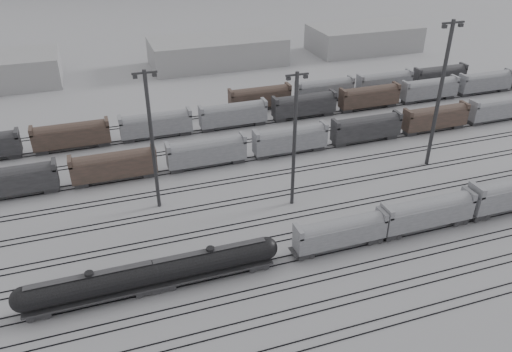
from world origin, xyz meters
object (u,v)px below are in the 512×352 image
object	(u,v)px
tank_car_a	(92,286)
tank_car_b	(211,261)
light_mast_c	(295,138)
hopper_car_a	(340,231)
hopper_car_b	(428,211)

from	to	relation	value
tank_car_a	tank_car_b	size ratio (longest dim) A/B	1.01
tank_car_a	tank_car_b	xyz separation A→B (m)	(15.32, 0.00, -0.02)
tank_car_b	tank_car_a	bearing A→B (deg)	-180.00
tank_car_b	light_mast_c	xyz separation A→B (m)	(17.39, 13.66, 9.37)
tank_car_a	hopper_car_a	bearing A→B (deg)	0.00
tank_car_a	hopper_car_a	distance (m)	34.53
tank_car_a	hopper_car_b	world-z (taller)	hopper_car_b
tank_car_b	light_mast_c	world-z (taller)	light_mast_c
tank_car_a	tank_car_b	distance (m)	15.32
hopper_car_a	hopper_car_b	distance (m)	14.69
hopper_car_b	light_mast_c	world-z (taller)	light_mast_c
hopper_car_a	light_mast_c	size ratio (longest dim) A/B	0.61
tank_car_b	hopper_car_b	xyz separation A→B (m)	(33.89, 0.00, 0.67)
tank_car_a	hopper_car_a	world-z (taller)	hopper_car_a
tank_car_b	hopper_car_a	bearing A→B (deg)	-0.00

